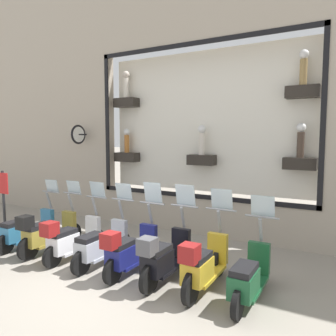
{
  "coord_description": "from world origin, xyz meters",
  "views": [
    {
      "loc": [
        -4.56,
        -3.59,
        2.67
      ],
      "look_at": [
        1.92,
        0.05,
        1.94
      ],
      "focal_mm": 35.0,
      "sensor_mm": 36.0,
      "label": 1
    }
  ],
  "objects_px": {
    "scooter_silver_4": "(100,245)",
    "scooter_black_2": "(164,257)",
    "scooter_white_5": "(71,239)",
    "scooter_navy_3": "(129,251)",
    "shop_sign_post": "(3,201)",
    "scooter_yellow_1": "(203,265)",
    "scooter_olive_6": "(46,233)",
    "scooter_green_0": "(249,277)",
    "scooter_teal_7": "(26,230)"
  },
  "relations": [
    {
      "from": "scooter_silver_4",
      "to": "scooter_olive_6",
      "type": "distance_m",
      "value": 1.55
    },
    {
      "from": "scooter_white_5",
      "to": "scooter_teal_7",
      "type": "relative_size",
      "value": 1.0
    },
    {
      "from": "scooter_green_0",
      "to": "scooter_navy_3",
      "type": "height_order",
      "value": "scooter_navy_3"
    },
    {
      "from": "scooter_black_2",
      "to": "scooter_silver_4",
      "type": "distance_m",
      "value": 1.55
    },
    {
      "from": "scooter_white_5",
      "to": "scooter_teal_7",
      "type": "distance_m",
      "value": 1.55
    },
    {
      "from": "scooter_black_2",
      "to": "scooter_silver_4",
      "type": "xyz_separation_m",
      "value": [
        0.05,
        1.55,
        -0.05
      ]
    },
    {
      "from": "scooter_navy_3",
      "to": "scooter_black_2",
      "type": "bearing_deg",
      "value": -89.54
    },
    {
      "from": "scooter_silver_4",
      "to": "shop_sign_post",
      "type": "height_order",
      "value": "shop_sign_post"
    },
    {
      "from": "scooter_navy_3",
      "to": "scooter_green_0",
      "type": "bearing_deg",
      "value": -88.55
    },
    {
      "from": "scooter_white_5",
      "to": "shop_sign_post",
      "type": "distance_m",
      "value": 2.84
    },
    {
      "from": "scooter_silver_4",
      "to": "scooter_olive_6",
      "type": "xyz_separation_m",
      "value": [
        -0.06,
        1.55,
        0.05
      ]
    },
    {
      "from": "scooter_black_2",
      "to": "scooter_teal_7",
      "type": "height_order",
      "value": "scooter_black_2"
    },
    {
      "from": "scooter_olive_6",
      "to": "scooter_navy_3",
      "type": "bearing_deg",
      "value": -90.03
    },
    {
      "from": "scooter_yellow_1",
      "to": "scooter_teal_7",
      "type": "height_order",
      "value": "scooter_yellow_1"
    },
    {
      "from": "scooter_green_0",
      "to": "scooter_silver_4",
      "type": "height_order",
      "value": "scooter_silver_4"
    },
    {
      "from": "scooter_silver_4",
      "to": "scooter_black_2",
      "type": "bearing_deg",
      "value": -92.04
    },
    {
      "from": "scooter_olive_6",
      "to": "shop_sign_post",
      "type": "distance_m",
      "value": 2.09
    },
    {
      "from": "scooter_yellow_1",
      "to": "shop_sign_post",
      "type": "distance_m",
      "value": 5.89
    },
    {
      "from": "scooter_yellow_1",
      "to": "scooter_black_2",
      "type": "distance_m",
      "value": 0.77
    },
    {
      "from": "scooter_white_5",
      "to": "shop_sign_post",
      "type": "height_order",
      "value": "shop_sign_post"
    },
    {
      "from": "scooter_teal_7",
      "to": "scooter_silver_4",
      "type": "bearing_deg",
      "value": -89.88
    },
    {
      "from": "scooter_navy_3",
      "to": "scooter_teal_7",
      "type": "distance_m",
      "value": 3.09
    },
    {
      "from": "scooter_navy_3",
      "to": "scooter_silver_4",
      "type": "relative_size",
      "value": 1.0
    },
    {
      "from": "scooter_yellow_1",
      "to": "scooter_green_0",
      "type": "bearing_deg",
      "value": -86.4
    },
    {
      "from": "scooter_olive_6",
      "to": "scooter_teal_7",
      "type": "xyz_separation_m",
      "value": [
        0.06,
        0.77,
        -0.06
      ]
    },
    {
      "from": "scooter_black_2",
      "to": "shop_sign_post",
      "type": "xyz_separation_m",
      "value": [
        0.33,
        5.09,
        0.47
      ]
    },
    {
      "from": "shop_sign_post",
      "to": "scooter_olive_6",
      "type": "bearing_deg",
      "value": -99.43
    },
    {
      "from": "scooter_black_2",
      "to": "scooter_navy_3",
      "type": "relative_size",
      "value": 1.0
    },
    {
      "from": "scooter_white_5",
      "to": "scooter_navy_3",
      "type": "bearing_deg",
      "value": -89.75
    },
    {
      "from": "scooter_green_0",
      "to": "scooter_white_5",
      "type": "bearing_deg",
      "value": 90.97
    },
    {
      "from": "scooter_silver_4",
      "to": "scooter_white_5",
      "type": "xyz_separation_m",
      "value": [
        -0.07,
        0.77,
        0.03
      ]
    },
    {
      "from": "scooter_silver_4",
      "to": "scooter_white_5",
      "type": "relative_size",
      "value": 1.0
    },
    {
      "from": "scooter_yellow_1",
      "to": "scooter_navy_3",
      "type": "bearing_deg",
      "value": 90.37
    },
    {
      "from": "scooter_green_0",
      "to": "scooter_yellow_1",
      "type": "relative_size",
      "value": 0.99
    },
    {
      "from": "scooter_black_2",
      "to": "scooter_white_5",
      "type": "distance_m",
      "value": 2.32
    },
    {
      "from": "scooter_black_2",
      "to": "scooter_navy_3",
      "type": "distance_m",
      "value": 0.77
    },
    {
      "from": "scooter_yellow_1",
      "to": "scooter_olive_6",
      "type": "distance_m",
      "value": 3.86
    },
    {
      "from": "scooter_green_0",
      "to": "scooter_silver_4",
      "type": "relative_size",
      "value": 1.0
    },
    {
      "from": "scooter_silver_4",
      "to": "scooter_teal_7",
      "type": "xyz_separation_m",
      "value": [
        -0.0,
        2.32,
        -0.01
      ]
    },
    {
      "from": "scooter_olive_6",
      "to": "shop_sign_post",
      "type": "bearing_deg",
      "value": 80.57
    },
    {
      "from": "scooter_green_0",
      "to": "scooter_white_5",
      "type": "height_order",
      "value": "scooter_green_0"
    },
    {
      "from": "scooter_black_2",
      "to": "scooter_white_5",
      "type": "relative_size",
      "value": 1.01
    },
    {
      "from": "scooter_olive_6",
      "to": "scooter_green_0",
      "type": "bearing_deg",
      "value": -89.29
    },
    {
      "from": "scooter_navy_3",
      "to": "shop_sign_post",
      "type": "distance_m",
      "value": 4.36
    },
    {
      "from": "scooter_green_0",
      "to": "scooter_teal_7",
      "type": "bearing_deg",
      "value": 90.02
    },
    {
      "from": "scooter_silver_4",
      "to": "scooter_olive_6",
      "type": "height_order",
      "value": "scooter_silver_4"
    },
    {
      "from": "scooter_green_0",
      "to": "scooter_navy_3",
      "type": "distance_m",
      "value": 2.32
    },
    {
      "from": "scooter_teal_7",
      "to": "shop_sign_post",
      "type": "xyz_separation_m",
      "value": [
        0.28,
        1.23,
        0.54
      ]
    },
    {
      "from": "scooter_green_0",
      "to": "scooter_olive_6",
      "type": "height_order",
      "value": "scooter_green_0"
    },
    {
      "from": "scooter_black_2",
      "to": "scooter_silver_4",
      "type": "relative_size",
      "value": 1.0
    }
  ]
}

